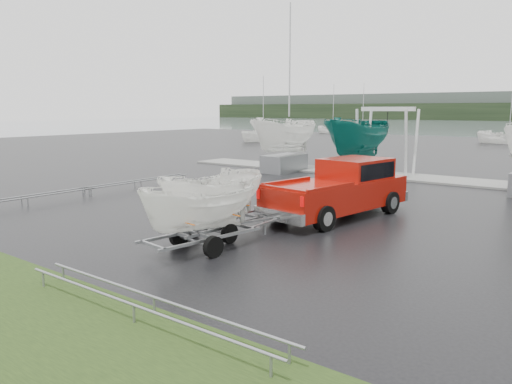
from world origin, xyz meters
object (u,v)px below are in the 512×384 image
(trailer_hitched, at_px, (200,166))
(trailer_parked, at_px, (213,155))
(pickup_truck, at_px, (343,187))
(boat_hoist, at_px, (387,132))

(trailer_hitched, relative_size, trailer_parked, 0.92)
(pickup_truck, xyz_separation_m, boat_hoist, (-3.30, 11.75, 1.56))
(trailer_parked, xyz_separation_m, boat_hoist, (-1.66, 17.13, 0.05))
(pickup_truck, bearing_deg, trailer_hitched, -90.00)
(trailer_hitched, distance_m, boat_hoist, 18.55)
(trailer_hitched, bearing_deg, boat_hoist, 105.64)
(pickup_truck, relative_size, boat_hoist, 1.61)
(trailer_hitched, xyz_separation_m, boat_hoist, (-2.31, 18.41, 0.24))
(trailer_parked, relative_size, boat_hoist, 1.17)
(pickup_truck, distance_m, boat_hoist, 12.31)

